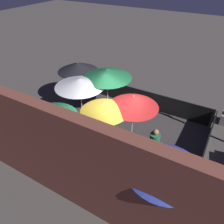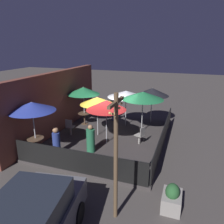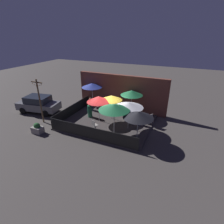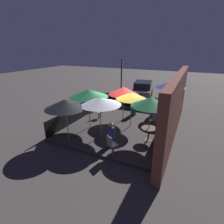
{
  "view_description": "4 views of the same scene",
  "coord_description": "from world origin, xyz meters",
  "views": [
    {
      "loc": [
        -3.52,
        6.3,
        6.53
      ],
      "look_at": [
        0.42,
        -0.53,
        1.01
      ],
      "focal_mm": 35.0,
      "sensor_mm": 36.0,
      "label": 1
    },
    {
      "loc": [
        -10.21,
        -3.84,
        4.96
      ],
      "look_at": [
        0.85,
        0.11,
        1.28
      ],
      "focal_mm": 35.0,
      "sensor_mm": 36.0,
      "label": 2
    },
    {
      "loc": [
        5.71,
        -12.05,
        7.12
      ],
      "look_at": [
        0.43,
        -0.07,
        1.13
      ],
      "focal_mm": 28.0,
      "sensor_mm": 36.0,
      "label": 3
    },
    {
      "loc": [
        9.55,
        3.89,
        4.75
      ],
      "look_at": [
        0.51,
        -0.39,
        1.04
      ],
      "focal_mm": 28.0,
      "sensor_mm": 36.0,
      "label": 4
    }
  ],
  "objects": [
    {
      "name": "ground_plane",
      "position": [
        0.0,
        0.0,
        0.0
      ],
      "size": [
        60.0,
        60.0,
        0.0
      ],
      "primitive_type": "plane",
      "color": "#423D3A"
    },
    {
      "name": "patio_deck",
      "position": [
        0.0,
        0.0,
        0.06
      ],
      "size": [
        7.3,
        5.88,
        0.12
      ],
      "color": "#383333",
      "rests_on": "ground_plane"
    },
    {
      "name": "building_wall",
      "position": [
        0.0,
        3.17,
        1.75
      ],
      "size": [
        8.9,
        0.36,
        3.5
      ],
      "color": "brown",
      "rests_on": "ground_plane"
    },
    {
      "name": "fence_front",
      "position": [
        0.0,
        -2.9,
        0.59
      ],
      "size": [
        7.1,
        0.05,
        0.95
      ],
      "color": "black",
      "rests_on": "patio_deck"
    },
    {
      "name": "fence_side_left",
      "position": [
        -3.61,
        0.0,
        0.59
      ],
      "size": [
        0.05,
        5.68,
        0.95
      ],
      "color": "black",
      "rests_on": "patio_deck"
    },
    {
      "name": "patio_umbrella_0",
      "position": [
        -2.85,
        2.47,
        2.37
      ],
      "size": [
        2.04,
        2.04,
        2.45
      ],
      "color": "#B2B2B7",
      "rests_on": "patio_deck"
    },
    {
      "name": "patio_umbrella_1",
      "position": [
        1.37,
        2.12,
        2.26
      ],
      "size": [
        1.98,
        1.98,
        2.36
      ],
      "color": "#B2B2B7",
      "rests_on": "patio_deck"
    },
    {
      "name": "patio_umbrella_2",
      "position": [
        3.09,
        -1.73,
        2.12
      ],
      "size": [
        2.07,
        2.07,
        2.24
      ],
      "color": "#B2B2B7",
      "rests_on": "patio_deck"
    },
    {
      "name": "patio_umbrella_3",
      "position": [
        1.25,
        -1.54,
        2.27
      ],
      "size": [
        2.27,
        2.27,
        2.37
      ],
      "color": "#B2B2B7",
      "rests_on": "patio_deck"
    },
    {
      "name": "patio_umbrella_4",
      "position": [
        1.97,
        -0.37,
        2.13
      ],
      "size": [
        2.2,
        2.2,
        2.19
      ],
      "color": "#B2B2B7",
      "rests_on": "patio_deck"
    },
    {
      "name": "patio_umbrella_5",
      "position": [
        0.06,
        0.67,
        2.08
      ],
      "size": [
        1.83,
        1.83,
        2.15
      ],
      "color": "#B2B2B7",
      "rests_on": "patio_deck"
    },
    {
      "name": "patio_umbrella_6",
      "position": [
        -0.73,
        -0.16,
        2.13
      ],
      "size": [
        1.97,
        1.97,
        2.25
      ],
      "color": "#B2B2B7",
      "rests_on": "patio_deck"
    },
    {
      "name": "dining_table_0",
      "position": [
        -2.85,
        2.47,
        0.72
      ],
      "size": [
        0.74,
        0.74,
        0.77
      ],
      "color": "#4C3828",
      "rests_on": "patio_deck"
    },
    {
      "name": "dining_table_1",
      "position": [
        1.37,
        2.12,
        0.69
      ],
      "size": [
        0.78,
        0.78,
        0.73
      ],
      "color": "#4C3828",
      "rests_on": "patio_deck"
    },
    {
      "name": "patio_chair_0",
      "position": [
        -0.51,
        2.06,
        0.65
      ],
      "size": [
        0.41,
        0.41,
        0.95
      ],
      "rotation": [
        0.0,
        0.0,
        0.03
      ],
      "color": "gray",
      "rests_on": "patio_deck"
    },
    {
      "name": "patio_chair_1",
      "position": [
        -0.28,
        -1.81,
        0.62
      ],
      "size": [
        0.52,
        0.52,
        0.93
      ],
      "rotation": [
        0.0,
        0.0,
        1.17
      ],
      "color": "gray",
      "rests_on": "patio_deck"
    },
    {
      "name": "patio_chair_2",
      "position": [
        3.36,
        0.95,
        0.65
      ],
      "size": [
        0.55,
        0.55,
        0.96
      ],
      "rotation": [
        0.0,
        0.0,
        2.61
      ],
      "color": "gray",
      "rests_on": "patio_deck"
    },
    {
      "name": "patron_0",
      "position": [
        -1.85,
        0.2,
        0.72
      ],
      "size": [
        0.52,
        0.52,
        1.34
      ],
      "rotation": [
        0.0,
        0.0,
        2.72
      ],
      "color": "#236642",
      "rests_on": "patio_deck"
    },
    {
      "name": "patron_1",
      "position": [
        2.62,
        0.55,
        0.69
      ],
      "size": [
        0.41,
        0.41,
        1.23
      ],
      "rotation": [
        0.0,
        0.0,
        0.29
      ],
      "color": "navy",
      "rests_on": "patio_deck"
    },
    {
      "name": "patron_2",
      "position": [
        -2.55,
        1.58,
        0.72
      ],
      "size": [
        0.35,
        0.35,
        1.29
      ],
      "rotation": [
        0.0,
        0.0,
        1.57
      ],
      "color": "navy",
      "rests_on": "patio_deck"
    },
    {
      "name": "planter_box",
      "position": [
        -4.25,
        -3.69,
        0.37
      ],
      "size": [
        0.83,
        0.58,
        0.86
      ],
      "color": "gray",
      "rests_on": "ground_plane"
    },
    {
      "name": "light_post",
      "position": [
        -5.15,
        -2.14,
        2.13
      ],
      "size": [
        1.1,
        0.12,
        3.8
      ],
      "color": "brown",
      "rests_on": "ground_plane"
    },
    {
      "name": "parked_car_0",
      "position": [
        -7.08,
        -0.62,
        0.84
      ],
      "size": [
        4.18,
        2.32,
        1.62
      ],
      "rotation": [
        0.0,
        0.0,
        0.16
      ],
      "color": "#5B5B60",
      "rests_on": "ground_plane"
    }
  ]
}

